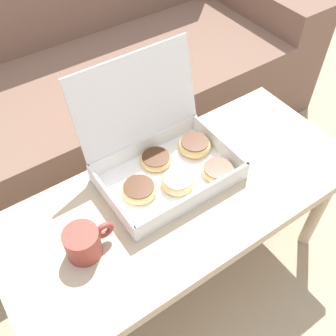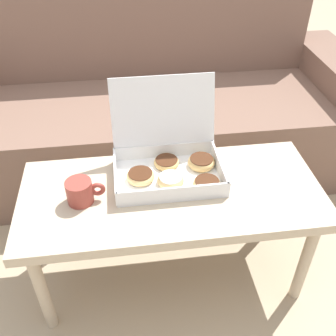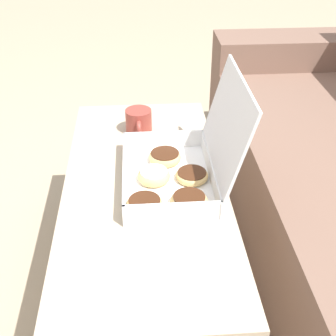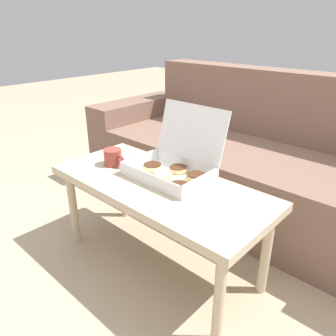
% 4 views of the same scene
% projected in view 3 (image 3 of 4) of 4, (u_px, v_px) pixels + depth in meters
% --- Properties ---
extents(ground_plane, '(12.00, 12.00, 0.00)m').
position_uv_depth(ground_plane, '(156.00, 291.00, 1.67)').
color(ground_plane, tan).
extents(coffee_table, '(1.10, 0.49, 0.47)m').
position_uv_depth(coffee_table, '(145.00, 197.00, 1.44)').
color(coffee_table, '#C6B293').
rests_on(coffee_table, ground_plane).
extents(pastry_box, '(0.40, 0.34, 0.33)m').
position_uv_depth(pastry_box, '(179.00, 169.00, 1.38)').
color(pastry_box, white).
rests_on(pastry_box, coffee_table).
extents(coffee_mug, '(0.14, 0.09, 0.09)m').
position_uv_depth(coffee_mug, '(139.00, 122.00, 1.65)').
color(coffee_mug, '#993D33').
rests_on(coffee_mug, coffee_table).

